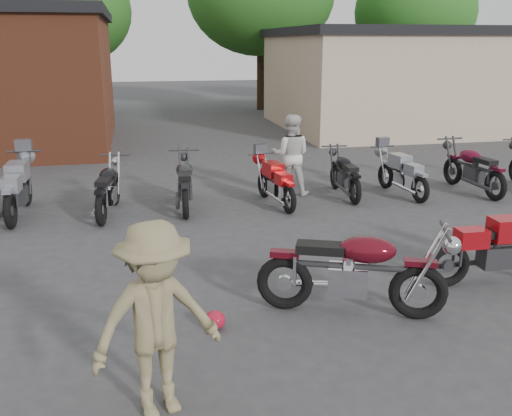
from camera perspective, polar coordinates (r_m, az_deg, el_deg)
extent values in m
plane|color=#363639|center=(7.26, 7.23, -10.41)|extent=(90.00, 90.00, 0.00)
cube|color=tan|center=(23.72, 15.20, 12.09)|extent=(10.00, 8.00, 3.50)
ellipsoid|color=#A81129|center=(6.82, -4.12, -11.11)|extent=(0.30, 0.30, 0.23)
imported|color=silver|center=(12.48, 3.49, 5.31)|extent=(1.03, 0.91, 1.76)
imported|color=#827550|center=(5.13, -9.94, -11.07)|extent=(1.32, 0.99, 1.82)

